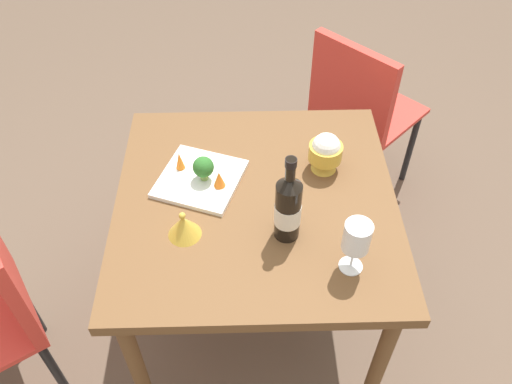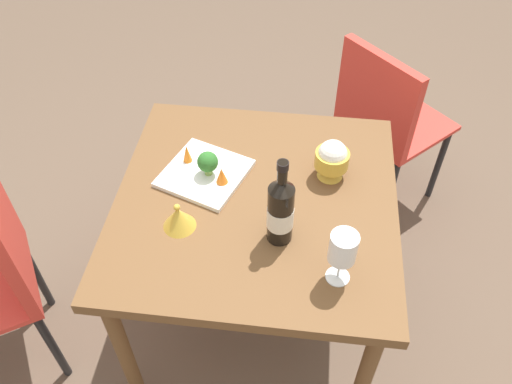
% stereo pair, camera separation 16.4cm
% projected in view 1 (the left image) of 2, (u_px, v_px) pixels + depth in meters
% --- Properties ---
extents(ground_plane, '(8.00, 8.00, 0.00)m').
position_uv_depth(ground_plane, '(256.00, 316.00, 2.19)').
color(ground_plane, brown).
extents(dining_table, '(0.89, 0.89, 0.72)m').
position_uv_depth(dining_table, '(256.00, 216.00, 1.73)').
color(dining_table, brown).
rests_on(dining_table, ground_plane).
extents(chair_near_window, '(0.57, 0.57, 0.85)m').
position_uv_depth(chair_near_window, '(358.00, 105.00, 2.31)').
color(chair_near_window, red).
rests_on(chair_near_window, ground_plane).
extents(wine_bottle, '(0.08, 0.08, 0.30)m').
position_uv_depth(wine_bottle, '(288.00, 207.00, 1.48)').
color(wine_bottle, black).
rests_on(wine_bottle, dining_table).
extents(wine_glass, '(0.08, 0.08, 0.18)m').
position_uv_depth(wine_glass, '(357.00, 238.00, 1.39)').
color(wine_glass, white).
rests_on(wine_glass, dining_table).
extents(rice_bowl, '(0.11, 0.11, 0.14)m').
position_uv_depth(rice_bowl, '(325.00, 152.00, 1.70)').
color(rice_bowl, gold).
rests_on(rice_bowl, dining_table).
extents(rice_bowl_lid, '(0.10, 0.10, 0.09)m').
position_uv_depth(rice_bowl_lid, '(184.00, 226.00, 1.54)').
color(rice_bowl_lid, gold).
rests_on(rice_bowl_lid, dining_table).
extents(serving_plate, '(0.32, 0.32, 0.02)m').
position_uv_depth(serving_plate, '(200.00, 179.00, 1.71)').
color(serving_plate, white).
rests_on(serving_plate, dining_table).
extents(broccoli_floret, '(0.07, 0.07, 0.09)m').
position_uv_depth(broccoli_floret, '(203.00, 167.00, 1.67)').
color(broccoli_floret, '#729E4C').
rests_on(broccoli_floret, serving_plate).
extents(carrot_garnish_left, '(0.04, 0.04, 0.06)m').
position_uv_depth(carrot_garnish_left, '(219.00, 179.00, 1.66)').
color(carrot_garnish_left, orange).
rests_on(carrot_garnish_left, serving_plate).
extents(carrot_garnish_right, '(0.03, 0.03, 0.07)m').
position_uv_depth(carrot_garnish_right, '(180.00, 161.00, 1.71)').
color(carrot_garnish_right, orange).
rests_on(carrot_garnish_right, serving_plate).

